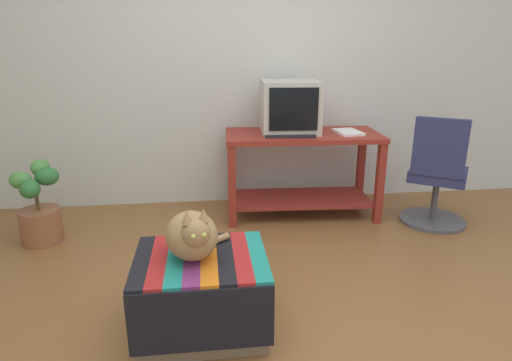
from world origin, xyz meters
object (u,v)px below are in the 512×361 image
at_px(desk, 302,160).
at_px(cat, 193,235).
at_px(potted_plant, 39,210).
at_px(book, 348,132).
at_px(keyboard, 290,135).
at_px(ottoman_with_blanket, 202,293).
at_px(tv_monitor, 290,107).
at_px(office_chair, 437,179).

height_order(desk, cat, desk).
bearing_deg(potted_plant, desk, 9.25).
distance_m(cat, potted_plant, 1.67).
distance_m(book, potted_plant, 2.45).
height_order(keyboard, ottoman_with_blanket, keyboard).
bearing_deg(desk, book, -6.88).
distance_m(tv_monitor, cat, 1.77).
height_order(desk, keyboard, keyboard).
bearing_deg(cat, ottoman_with_blanket, -8.25).
bearing_deg(potted_plant, keyboard, 6.15).
xyz_separation_m(tv_monitor, office_chair, (1.12, -0.41, -0.53)).
bearing_deg(tv_monitor, ottoman_with_blanket, -112.66).
bearing_deg(ottoman_with_blanket, tv_monitor, 64.43).
height_order(tv_monitor, keyboard, tv_monitor).
relative_size(desk, cat, 3.40).
relative_size(tv_monitor, potted_plant, 0.79).
distance_m(book, office_chair, 0.79).
xyz_separation_m(keyboard, office_chair, (1.14, -0.25, -0.33)).
relative_size(desk, ottoman_with_blanket, 1.99).
xyz_separation_m(ottoman_with_blanket, potted_plant, (-1.18, 1.18, 0.05)).
height_order(tv_monitor, book, tv_monitor).
height_order(desk, tv_monitor, tv_monitor).
distance_m(tv_monitor, potted_plant, 2.06).
height_order(ottoman_with_blanket, cat, cat).
distance_m(desk, potted_plant, 2.06).
bearing_deg(office_chair, keyboard, 22.19).
distance_m(tv_monitor, office_chair, 1.30).
height_order(book, potted_plant, book).
relative_size(desk, potted_plant, 2.12).
height_order(ottoman_with_blanket, potted_plant, potted_plant).
distance_m(tv_monitor, ottoman_with_blanket, 1.85).
relative_size(tv_monitor, ottoman_with_blanket, 0.74).
relative_size(ottoman_with_blanket, cat, 1.71).
bearing_deg(potted_plant, cat, -45.88).
distance_m(keyboard, office_chair, 1.22).
relative_size(tv_monitor, keyboard, 1.21).
distance_m(keyboard, ottoman_with_blanket, 1.64).
relative_size(keyboard, book, 1.51).
height_order(cat, office_chair, office_chair).
bearing_deg(office_chair, book, 8.71).
height_order(cat, potted_plant, cat).
xyz_separation_m(ottoman_with_blanket, cat, (-0.03, -0.00, 0.33)).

